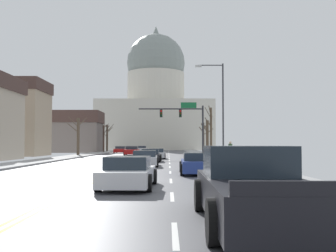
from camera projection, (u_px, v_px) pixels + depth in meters
The scene contains 22 objects.
ground at pixel (128, 164), 31.37m from camera, with size 20.00×180.00×0.20m.
signal_gantry at pixel (186, 118), 47.01m from camera, with size 7.91×0.41×6.56m.
street_lamp_right at pixel (221, 103), 33.96m from camera, with size 2.51×0.24×8.61m.
capitol_building at pixel (157, 104), 107.04m from camera, with size 30.17×23.35×34.41m.
sedan_near_00 at pixel (157, 154), 43.33m from camera, with size 2.18×4.67×1.14m.
sedan_near_01 at pixel (152, 156), 36.44m from camera, with size 2.00×4.70×1.19m.
sedan_near_02 at pixel (146, 159), 29.09m from camera, with size 2.14×4.57×1.17m.
sedan_near_03 at pixel (199, 164), 21.73m from camera, with size 2.06×4.52×1.19m.
sedan_near_04 at pixel (130, 173), 14.94m from camera, with size 2.12×4.39×1.21m.
pickup_truck_near_05 at pixel (254, 189), 8.30m from camera, with size 2.37×5.64×1.66m.
sedan_oncoming_00 at pixel (133, 151), 56.36m from camera, with size 2.12×4.23×1.30m.
sedan_oncoming_01 at pixel (121, 150), 68.44m from camera, with size 2.04×4.47×1.19m.
sedan_oncoming_02 at pixel (143, 149), 78.45m from camera, with size 2.11×4.63×1.18m.
flank_building_00 at pixel (14, 118), 53.07m from camera, with size 8.95×7.52×10.33m.
flank_building_01 at pixel (67, 132), 72.90m from camera, with size 13.60×7.45×7.71m.
bare_tree_00 at pixel (212, 131), 42.37m from camera, with size 0.81×1.92×5.65m.
bare_tree_01 at pixel (108, 137), 76.17m from camera, with size 2.40×3.05×5.80m.
bare_tree_02 at pixel (205, 137), 58.87m from camera, with size 2.03×1.52×5.08m.
bare_tree_03 at pixel (105, 137), 72.04m from camera, with size 1.47×2.18×5.31m.
bare_tree_04 at pixel (208, 137), 54.38m from camera, with size 1.61×2.54×4.81m.
bare_tree_05 at pixel (79, 135), 53.10m from camera, with size 2.55×1.82×5.21m.
pedestrian_00 at pixel (232, 151), 32.16m from camera, with size 0.35×0.34×1.75m.
Camera 1 is at (3.37, -31.46, 1.72)m, focal length 41.44 mm.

